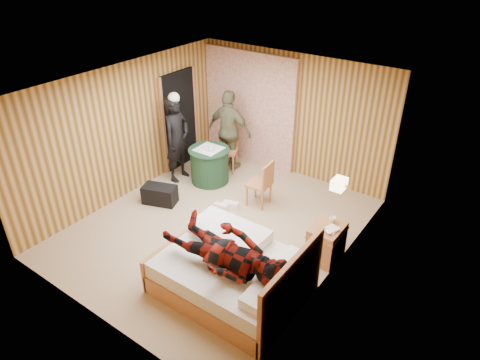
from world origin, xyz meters
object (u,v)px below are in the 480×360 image
Objects in this scene: chair_near at (263,181)px; man_at_table at (230,131)px; chair_far at (227,145)px; wall_lamp at (339,184)px; round_table at (210,165)px; bed at (234,272)px; nightstand at (326,241)px; man_on_bed at (224,245)px; duffel_bag at (160,195)px; woman_standing at (177,139)px.

chair_near is 1.63m from man_at_table.
chair_near is at bearing -53.70° from chair_far.
chair_near is (-1.65, 0.58, -0.78)m from wall_lamp.
wall_lamp is 3.24m from round_table.
chair_far is at bearing 128.28° from bed.
chair_far is 1.05× the size of chair_near.
bed is at bearing -118.11° from wall_lamp.
wall_lamp is 0.42× the size of nightstand.
chair_far reaches higher than chair_near.
man_at_table is at bearing 125.69° from man_on_bed.
duffel_bag is (-3.22, -0.37, -0.13)m from nightstand.
wall_lamp is 1.92m from chair_near.
wall_lamp is 3.35m from man_at_table.
man_at_table is at bearing -35.57° from woman_standing.
duffel_bag is at bearing 78.96° from man_at_table.
wall_lamp is 0.32× the size of round_table.
round_table is 1.33× the size of duffel_bag.
man_on_bed reaches higher than duffel_bag.
bed is 3.69m from man_at_table.
chair_far is at bearing 126.45° from man_on_bed.
man_at_table is 0.97× the size of man_on_bed.
woman_standing reaches higher than man_at_table.
nightstand is 1.76m from chair_near.
man_on_bed reaches higher than wall_lamp.
woman_standing is at bearing 145.35° from bed.
chair_near reaches higher than round_table.
duffel_bag is (-0.21, -1.83, -0.36)m from chair_far.
woman_standing is at bearing 172.92° from wall_lamp.
bed is 3.23× the size of nightstand.
wall_lamp is 3.43m from chair_far.
chair_near is at bearing 112.47° from bed.
man_at_table reaches higher than bed.
chair_far is 0.54× the size of man_at_table.
bed is 2.23× the size of chair_near.
round_table is at bearing 164.61° from nightstand.
wall_lamp reaches higher than nightstand.
man_at_table is (0.00, 0.69, 0.50)m from round_table.
man_at_table reaches higher than nightstand.
round_table is at bearing 166.66° from wall_lamp.
nightstand is at bearing 149.60° from man_at_table.
round_table is at bearing 135.16° from bed.
duffel_bag is 0.35× the size of woman_standing.
round_table is 3.36m from man_on_bed.
chair_far is at bearing -35.15° from woman_standing.
chair_near is 1.95m from duffel_bag.
chair_far is 1.60m from chair_near.
man_at_table is at bearing 62.95° from duffel_bag.
duffel_bag is (-2.47, 1.02, -0.13)m from bed.
chair_near reaches higher than nightstand.
nightstand is at bearing -13.01° from duffel_bag.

